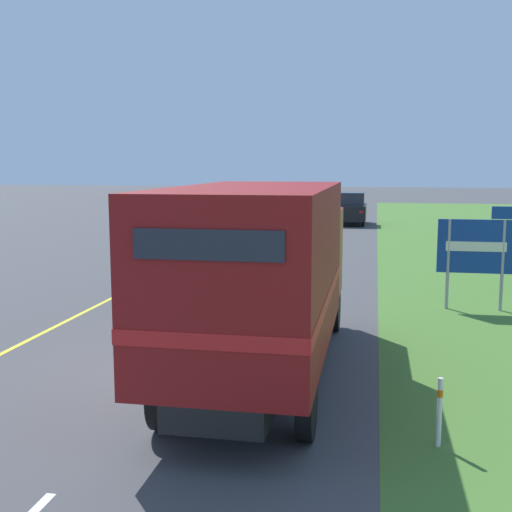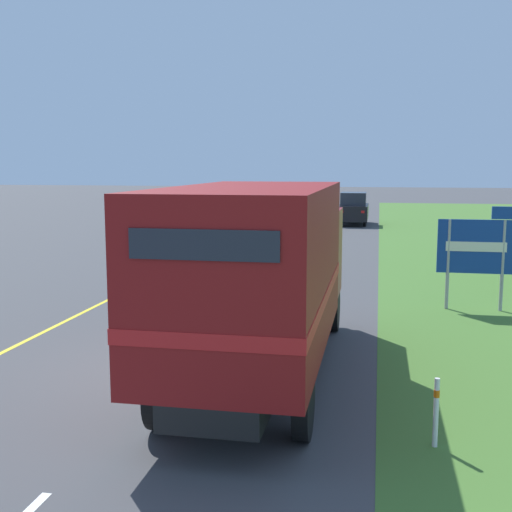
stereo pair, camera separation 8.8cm
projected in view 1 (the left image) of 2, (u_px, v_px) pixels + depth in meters
The scene contains 13 objects.
ground_plane at pixel (176, 368), 11.89m from camera, with size 200.00×200.00×0.00m, color #444447.
edge_line_yellow at pixel (222, 243), 31.05m from camera, with size 0.12×69.99×0.01m, color yellow.
centre_dash_near at pixel (186, 358), 12.50m from camera, with size 0.12×2.60×0.01m, color white.
centre_dash_mid_a at pixel (251, 292), 18.92m from camera, with size 0.12×2.60×0.01m, color white.
centre_dash_mid_b at pixel (283, 260), 25.34m from camera, with size 0.12×2.60×0.01m, color white.
centre_dash_far at pixel (302, 241), 31.77m from camera, with size 0.12×2.60×0.01m, color white.
centre_dash_farthest at pixel (314, 228), 38.19m from camera, with size 0.12×2.60×0.01m, color white.
horse_trailer_truck at pixel (264, 271), 11.07m from camera, with size 2.40×8.00×3.40m.
lead_car_white at pixel (232, 239), 24.69m from camera, with size 1.80×4.34×1.80m.
lead_car_black_ahead at pixel (352, 208), 40.38m from camera, with size 1.80×4.15×2.03m.
lead_car_red_ahead at pixel (310, 197), 54.88m from camera, with size 1.80×3.85×2.02m.
highway_sign at pixel (477, 248), 16.46m from camera, with size 1.92×0.09×2.69m.
delineator_post at pixel (439, 410), 8.51m from camera, with size 0.08×0.08×0.95m.
Camera 1 is at (3.57, -11.01, 3.73)m, focal length 45.00 mm.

